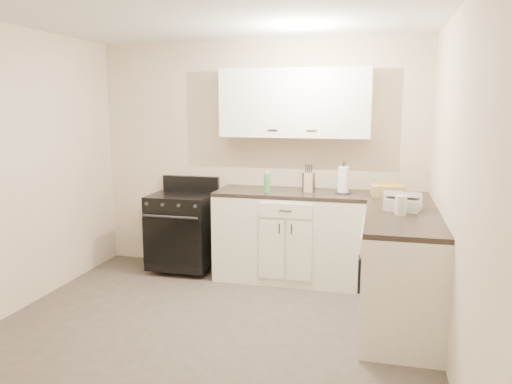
% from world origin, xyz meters
% --- Properties ---
extents(floor, '(3.60, 3.60, 0.00)m').
position_xyz_m(floor, '(0.00, 0.00, 0.00)').
color(floor, '#473F38').
rests_on(floor, ground).
extents(ceiling, '(3.60, 3.60, 0.00)m').
position_xyz_m(ceiling, '(0.00, 0.00, 2.50)').
color(ceiling, white).
rests_on(ceiling, wall_back).
extents(wall_back, '(3.60, 0.00, 3.60)m').
position_xyz_m(wall_back, '(0.00, 1.80, 1.25)').
color(wall_back, beige).
rests_on(wall_back, ground).
extents(wall_right, '(0.00, 3.60, 3.60)m').
position_xyz_m(wall_right, '(1.80, 0.00, 1.25)').
color(wall_right, beige).
rests_on(wall_right, ground).
extents(wall_left, '(0.00, 3.60, 3.60)m').
position_xyz_m(wall_left, '(-1.80, 0.00, 1.25)').
color(wall_left, beige).
rests_on(wall_left, ground).
extents(wall_front, '(3.60, 0.00, 3.60)m').
position_xyz_m(wall_front, '(0.00, -1.80, 1.25)').
color(wall_front, beige).
rests_on(wall_front, ground).
extents(base_cabinets_back, '(1.55, 0.60, 0.90)m').
position_xyz_m(base_cabinets_back, '(0.43, 1.50, 0.45)').
color(base_cabinets_back, silver).
rests_on(base_cabinets_back, floor).
extents(base_cabinets_right, '(0.60, 1.90, 0.90)m').
position_xyz_m(base_cabinets_right, '(1.50, 0.85, 0.45)').
color(base_cabinets_right, silver).
rests_on(base_cabinets_right, floor).
extents(countertop_back, '(1.55, 0.60, 0.04)m').
position_xyz_m(countertop_back, '(0.43, 1.50, 0.92)').
color(countertop_back, black).
rests_on(countertop_back, base_cabinets_back).
extents(countertop_right, '(0.60, 1.90, 0.04)m').
position_xyz_m(countertop_right, '(1.50, 0.85, 0.92)').
color(countertop_right, black).
rests_on(countertop_right, base_cabinets_right).
extents(upper_cabinets, '(1.55, 0.30, 0.70)m').
position_xyz_m(upper_cabinets, '(0.43, 1.65, 1.84)').
color(upper_cabinets, white).
rests_on(upper_cabinets, wall_back).
extents(stove, '(0.66, 0.57, 0.80)m').
position_xyz_m(stove, '(-0.78, 1.48, 0.46)').
color(stove, black).
rests_on(stove, floor).
extents(knife_block, '(0.09, 0.08, 0.19)m').
position_xyz_m(knife_block, '(0.60, 1.53, 1.04)').
color(knife_block, tan).
rests_on(knife_block, countertop_back).
extents(paper_towel, '(0.14, 0.14, 0.27)m').
position_xyz_m(paper_towel, '(0.95, 1.53, 1.07)').
color(paper_towel, white).
rests_on(paper_towel, countertop_back).
extents(soap_bottle, '(0.07, 0.07, 0.19)m').
position_xyz_m(soap_bottle, '(0.18, 1.42, 1.03)').
color(soap_bottle, green).
rests_on(soap_bottle, countertop_back).
extents(picture_frame, '(0.14, 0.09, 0.17)m').
position_xyz_m(picture_frame, '(0.56, 1.76, 1.02)').
color(picture_frame, black).
rests_on(picture_frame, countertop_back).
extents(wicker_basket, '(0.33, 0.24, 0.11)m').
position_xyz_m(wicker_basket, '(1.39, 1.48, 0.99)').
color(wicker_basket, tan).
rests_on(wicker_basket, countertop_right).
extents(countertop_grill, '(0.33, 0.32, 0.10)m').
position_xyz_m(countertop_grill, '(1.50, 0.82, 0.99)').
color(countertop_grill, white).
rests_on(countertop_grill, countertop_right).
extents(glass_jar, '(0.12, 0.12, 0.16)m').
position_xyz_m(glass_jar, '(1.48, 0.61, 1.02)').
color(glass_jar, silver).
rests_on(glass_jar, countertop_right).
extents(oven_mitt_near, '(0.02, 0.16, 0.27)m').
position_xyz_m(oven_mitt_near, '(1.18, 0.35, 0.50)').
color(oven_mitt_near, black).
rests_on(oven_mitt_near, base_cabinets_right).
extents(oven_mitt_far, '(0.02, 0.13, 0.23)m').
position_xyz_m(oven_mitt_far, '(1.18, 0.49, 0.46)').
color(oven_mitt_far, black).
rests_on(oven_mitt_far, base_cabinets_right).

